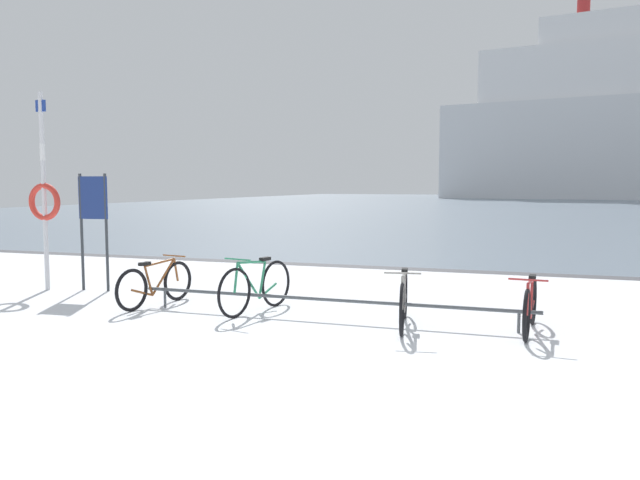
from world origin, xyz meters
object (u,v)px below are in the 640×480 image
info_sign (93,211)px  ferry_ship (640,122)px  rescue_post (44,196)px  bicycle_3 (530,306)px  bicycle_2 (404,300)px  bicycle_1 (256,287)px  bicycle_0 (156,284)px

info_sign → ferry_ship: 82.86m
rescue_post → ferry_ship: ferry_ship is taller
bicycle_3 → info_sign: info_sign is taller
bicycle_2 → ferry_ship: (14.84, 80.86, 9.57)m
bicycle_3 → info_sign: bearing=173.3°
bicycle_1 → bicycle_3: bearing=-0.9°
bicycle_1 → info_sign: bearing=167.2°
bicycle_0 → bicycle_3: size_ratio=1.00×
info_sign → rescue_post: (-0.87, -0.21, 0.27)m
bicycle_3 → ferry_ship: size_ratio=0.03×
info_sign → bicycle_3: bearing=-6.7°
bicycle_0 → bicycle_1: bicycle_1 is taller
bicycle_1 → ferry_ship: ferry_ship is taller
bicycle_2 → rescue_post: size_ratio=0.49×
bicycle_1 → bicycle_2: size_ratio=0.98×
rescue_post → info_sign: bearing=13.8°
bicycle_2 → bicycle_3: 1.60m
info_sign → rescue_post: size_ratio=0.59×
bicycle_1 → ferry_ship: bearing=78.0°
bicycle_2 → bicycle_3: (1.59, 0.20, -0.02)m
bicycle_1 → bicycle_2: (2.25, -0.26, -0.02)m
info_sign → rescue_post: 0.94m
ferry_ship → bicycle_0: bearing=-103.1°
bicycle_0 → bicycle_2: size_ratio=0.96×
bicycle_2 → ferry_ship: bearing=79.6°
bicycle_3 → rescue_post: rescue_post is taller
bicycle_0 → ferry_ship: ferry_ship is taller
bicycle_0 → bicycle_2: bicycle_2 is taller
bicycle_0 → bicycle_3: (5.52, -0.01, 0.00)m
info_sign → bicycle_1: bearing=-12.8°
bicycle_2 → info_sign: size_ratio=0.83×
bicycle_0 → ferry_ship: 83.37m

